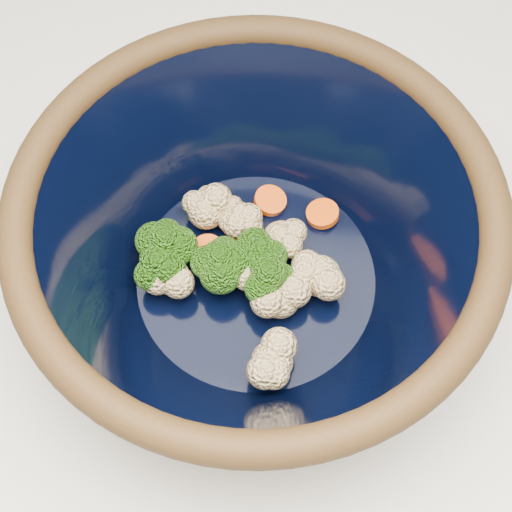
{
  "coord_description": "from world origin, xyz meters",
  "views": [
    {
      "loc": [
        -0.09,
        -0.17,
        1.45
      ],
      "look_at": [
        -0.11,
        0.08,
        0.97
      ],
      "focal_mm": 50.0,
      "sensor_mm": 36.0,
      "label": 1
    }
  ],
  "objects": [
    {
      "name": "vegetable_pile",
      "position": [
        -0.13,
        0.08,
        0.96
      ],
      "size": [
        0.16,
        0.17,
        0.05
      ],
      "color": "#608442",
      "rests_on": "mixing_bowl"
    },
    {
      "name": "counter",
      "position": [
        0.0,
        0.0,
        0.45
      ],
      "size": [
        1.2,
        1.2,
        0.9
      ],
      "primitive_type": "cube",
      "color": "silver",
      "rests_on": "ground"
    },
    {
      "name": "mixing_bowl",
      "position": [
        -0.11,
        0.08,
        0.98
      ],
      "size": [
        0.35,
        0.35,
        0.15
      ],
      "rotation": [
        0.0,
        0.0,
        -0.05
      ],
      "color": "black",
      "rests_on": "counter"
    }
  ]
}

